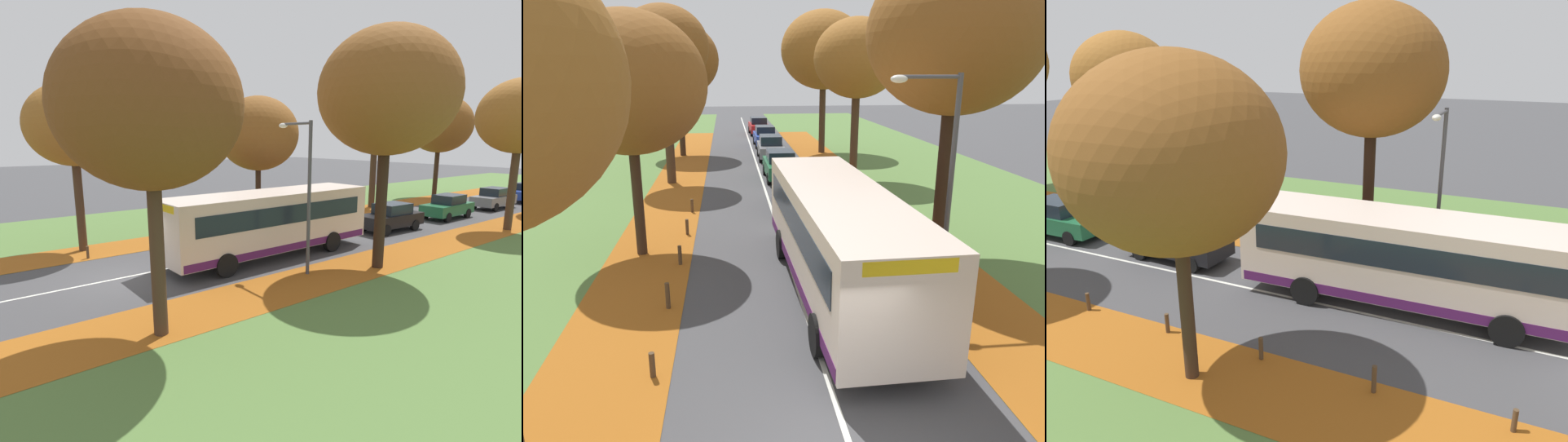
{
  "view_description": "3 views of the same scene",
  "coord_description": "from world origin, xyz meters",
  "views": [
    {
      "loc": [
        15.33,
        -4.67,
        5.29
      ],
      "look_at": [
        0.08,
        6.78,
        1.47
      ],
      "focal_mm": 28.0,
      "sensor_mm": 36.0,
      "label": 1
    },
    {
      "loc": [
        -1.9,
        -6.51,
        6.11
      ],
      "look_at": [
        -0.3,
        7.75,
        1.78
      ],
      "focal_mm": 35.0,
      "sensor_mm": 36.0,
      "label": 2
    },
    {
      "loc": [
        -13.55,
        3.03,
        7.75
      ],
      "look_at": [
        1.13,
        9.96,
        2.35
      ],
      "focal_mm": 35.0,
      "sensor_mm": 36.0,
      "label": 3
    }
  ],
  "objects": [
    {
      "name": "bollard_fourth",
      "position": [
        -3.53,
        9.12,
        0.32
      ],
      "size": [
        0.12,
        0.12,
        0.65
      ],
      "primitive_type": "cylinder",
      "color": "#4C3823",
      "rests_on": "ground"
    },
    {
      "name": "tree_left_near",
      "position": [
        -4.91,
        10.32,
        5.63
      ],
      "size": [
        4.94,
        4.94,
        7.87
      ],
      "color": "#382619",
      "rests_on": "ground"
    },
    {
      "name": "grass_verge_left",
      "position": [
        -9.2,
        20.0,
        0.0
      ],
      "size": [
        12.0,
        90.0,
        0.01
      ],
      "primitive_type": "cube",
      "color": "#517538",
      "rests_on": "ground"
    },
    {
      "name": "road_centre_line",
      "position": [
        0.0,
        20.0,
        0.0
      ],
      "size": [
        0.12,
        80.0,
        0.01
      ],
      "primitive_type": "cube",
      "color": "silver",
      "rests_on": "ground"
    },
    {
      "name": "bollard_sixth",
      "position": [
        -3.52,
        15.39,
        0.3
      ],
      "size": [
        0.12,
        0.12,
        0.6
      ],
      "primitive_type": "cylinder",
      "color": "#4C3823",
      "rests_on": "ground"
    },
    {
      "name": "grass_verge_right",
      "position": [
        9.2,
        20.0,
        0.0
      ],
      "size": [
        12.0,
        90.0,
        0.01
      ],
      "primitive_type": "cube",
      "color": "#517538",
      "rests_on": "ground"
    },
    {
      "name": "leaf_litter_left",
      "position": [
        -4.6,
        14.0,
        0.01
      ],
      "size": [
        2.8,
        60.0,
        0.0
      ],
      "primitive_type": "cube",
      "color": "#9E5619",
      "rests_on": "grass_verge_left"
    },
    {
      "name": "tree_right_near",
      "position": [
        5.12,
        9.16,
        7.08
      ],
      "size": [
        5.44,
        5.44,
        9.56
      ],
      "color": "black",
      "rests_on": "ground"
    },
    {
      "name": "tree_right_mid",
      "position": [
        5.19,
        21.42,
        6.57
      ],
      "size": [
        4.68,
        4.68,
        8.72
      ],
      "color": "#422D1E",
      "rests_on": "ground"
    },
    {
      "name": "car_red_trailing",
      "position": [
        1.14,
        42.53,
        0.81
      ],
      "size": [
        1.88,
        4.25,
        1.62
      ],
      "color": "#B21919",
      "rests_on": "ground"
    },
    {
      "name": "bollard_third",
      "position": [
        -3.58,
        5.98,
        0.36
      ],
      "size": [
        0.12,
        0.12,
        0.73
      ],
      "primitive_type": "cylinder",
      "color": "#4C3823",
      "rests_on": "ground"
    },
    {
      "name": "car_blue_fourth_in_line",
      "position": [
        1.18,
        34.81,
        0.81
      ],
      "size": [
        1.83,
        4.22,
        1.62
      ],
      "color": "#233D9E",
      "rests_on": "ground"
    },
    {
      "name": "leaf_litter_right",
      "position": [
        4.6,
        14.0,
        0.01
      ],
      "size": [
        2.8,
        60.0,
        0.0
      ],
      "primitive_type": "cube",
      "color": "#9E5619",
      "rests_on": "grass_verge_right"
    },
    {
      "name": "tree_left_mid",
      "position": [
        -5.01,
        21.62,
        7.09
      ],
      "size": [
        4.67,
        4.67,
        9.26
      ],
      "color": "#422D1E",
      "rests_on": "ground"
    },
    {
      "name": "car_black_lead",
      "position": [
        1.11,
        15.58,
        0.81
      ],
      "size": [
        1.92,
        4.27,
        1.62
      ],
      "color": "black",
      "rests_on": "ground"
    },
    {
      "name": "car_grey_third_in_line",
      "position": [
        1.11,
        28.77,
        0.81
      ],
      "size": [
        1.82,
        4.22,
        1.62
      ],
      "color": "slate",
      "rests_on": "ground"
    },
    {
      "name": "tree_left_far",
      "position": [
        -5.11,
        30.93,
        6.64
      ],
      "size": [
        5.63,
        5.63,
        9.19
      ],
      "color": "#382619",
      "rests_on": "ground"
    },
    {
      "name": "bollard_fifth",
      "position": [
        -3.52,
        12.25,
        0.3
      ],
      "size": [
        0.12,
        0.12,
        0.61
      ],
      "primitive_type": "cylinder",
      "color": "#4C3823",
      "rests_on": "ground"
    },
    {
      "name": "bus",
      "position": [
        1.08,
        6.56,
        1.7
      ],
      "size": [
        2.85,
        10.46,
        2.98
      ],
      "color": "beige",
      "rests_on": "ground"
    },
    {
      "name": "tree_right_far",
      "position": [
        5.15,
        31.13,
        7.31
      ],
      "size": [
        6.09,
        6.09,
        10.08
      ],
      "color": "#422D1E",
      "rests_on": "ground"
    },
    {
      "name": "streetlamp_right",
      "position": [
        3.67,
        6.17,
        3.74
      ],
      "size": [
        1.89,
        0.28,
        6.0
      ],
      "color": "#47474C",
      "rests_on": "ground"
    },
    {
      "name": "car_green_following",
      "position": [
        1.08,
        22.0,
        0.81
      ],
      "size": [
        1.82,
        4.22,
        1.62
      ],
      "color": "#1E6038",
      "rests_on": "ground"
    },
    {
      "name": "bollard_second",
      "position": [
        -3.57,
        2.84,
        0.28
      ],
      "size": [
        0.12,
        0.12,
        0.56
      ],
      "primitive_type": "cylinder",
      "color": "#4C3823",
      "rests_on": "ground"
    }
  ]
}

